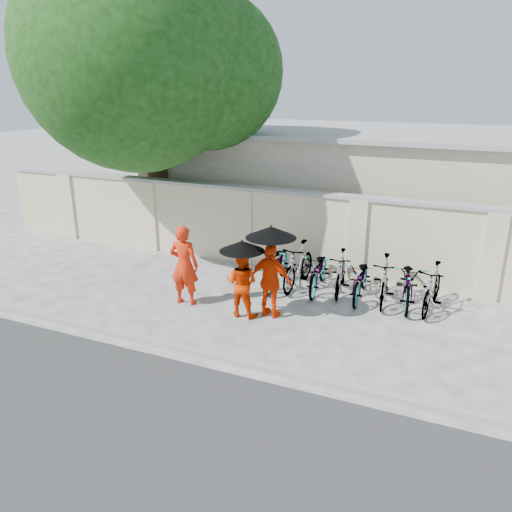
% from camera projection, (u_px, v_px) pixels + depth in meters
% --- Properties ---
extents(ground, '(80.00, 80.00, 0.00)m').
position_uv_depth(ground, '(227.00, 315.00, 10.50)').
color(ground, beige).
extents(kerb, '(40.00, 0.16, 0.12)m').
position_uv_depth(kerb, '(185.00, 350.00, 9.00)').
color(kerb, '#969696').
rests_on(kerb, ground).
extents(compound_wall, '(20.00, 0.30, 2.00)m').
position_uv_depth(compound_wall, '(319.00, 235.00, 12.57)').
color(compound_wall, beige).
rests_on(compound_wall, ground).
extents(building_behind, '(14.00, 6.00, 3.20)m').
position_uv_depth(building_behind, '(386.00, 187.00, 15.29)').
color(building_behind, beige).
rests_on(building_behind, ground).
extents(shade_tree, '(6.70, 6.20, 8.20)m').
position_uv_depth(shade_tree, '(148.00, 64.00, 12.79)').
color(shade_tree, brown).
rests_on(shade_tree, ground).
extents(monk_left, '(0.69, 0.50, 1.78)m').
position_uv_depth(monk_left, '(184.00, 265.00, 10.78)').
color(monk_left, red).
rests_on(monk_left, ground).
extents(monk_center, '(0.71, 0.56, 1.43)m').
position_uv_depth(monk_center, '(242.00, 283.00, 10.27)').
color(monk_center, red).
rests_on(monk_center, ground).
extents(parasol_center, '(0.92, 0.92, 0.85)m').
position_uv_depth(parasol_center, '(242.00, 246.00, 9.90)').
color(parasol_center, black).
rests_on(parasol_center, ground).
extents(monk_right, '(0.97, 0.48, 1.59)m').
position_uv_depth(monk_right, '(271.00, 281.00, 10.19)').
color(monk_right, '#EF3304').
rests_on(monk_right, ground).
extents(parasol_right, '(1.02, 1.02, 1.07)m').
position_uv_depth(parasol_right, '(271.00, 232.00, 9.76)').
color(parasol_right, black).
rests_on(parasol_right, ground).
extents(bike_0, '(0.87, 2.00, 1.02)m').
position_uv_depth(bike_0, '(277.00, 265.00, 11.90)').
color(bike_0, '#92939A').
rests_on(bike_0, ground).
extents(bike_1, '(0.61, 1.83, 1.09)m').
position_uv_depth(bike_1, '(298.00, 265.00, 11.79)').
color(bike_1, '#92939A').
rests_on(bike_1, ground).
extents(bike_2, '(0.82, 1.89, 0.96)m').
position_uv_depth(bike_2, '(319.00, 271.00, 11.62)').
color(bike_2, '#92939A').
rests_on(bike_2, ground).
extents(bike_3, '(0.68, 1.70, 0.99)m').
position_uv_depth(bike_3, '(341.00, 273.00, 11.46)').
color(bike_3, '#92939A').
rests_on(bike_3, ground).
extents(bike_4, '(0.73, 1.82, 0.94)m').
position_uv_depth(bike_4, '(361.00, 279.00, 11.19)').
color(bike_4, '#92939A').
rests_on(bike_4, ground).
extents(bike_5, '(0.67, 1.77, 1.04)m').
position_uv_depth(bike_5, '(384.00, 280.00, 10.97)').
color(bike_5, '#92939A').
rests_on(bike_5, ground).
extents(bike_6, '(0.93, 2.01, 1.02)m').
position_uv_depth(bike_6, '(408.00, 282.00, 10.86)').
color(bike_6, '#92939A').
rests_on(bike_6, ground).
extents(bike_7, '(0.67, 1.74, 1.02)m').
position_uv_depth(bike_7, '(432.00, 288.00, 10.56)').
color(bike_7, '#92939A').
rests_on(bike_7, ground).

